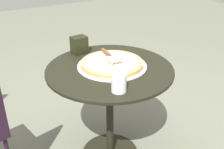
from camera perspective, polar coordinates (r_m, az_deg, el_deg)
patio_table at (r=1.75m, az=-0.48°, el=-3.74°), size 0.80×0.80×0.72m
pizza_on_tray at (r=1.69m, az=0.00°, el=2.36°), size 0.44×0.44×0.05m
pizza_server at (r=1.71m, az=-0.59°, el=4.16°), size 0.09×0.21×0.02m
drinking_cup at (r=1.39m, az=1.50°, el=-1.76°), size 0.08×0.08×0.10m
napkin_dispenser at (r=1.88m, az=-7.05°, el=6.31°), size 0.11×0.09×0.12m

